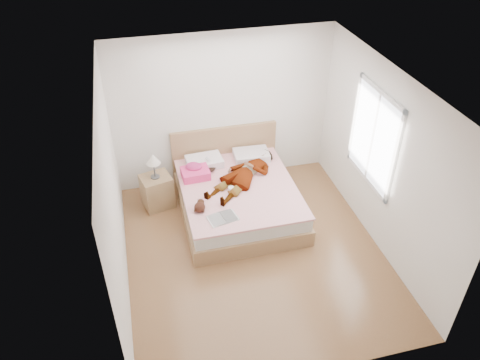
{
  "coord_description": "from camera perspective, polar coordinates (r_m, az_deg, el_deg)",
  "views": [
    {
      "loc": [
        -1.39,
        -4.7,
        4.79
      ],
      "look_at": [
        0.0,
        0.85,
        0.7
      ],
      "focal_mm": 35.0,
      "sensor_mm": 36.0,
      "label": 1
    }
  ],
  "objects": [
    {
      "name": "ground",
      "position": [
        6.85,
        1.74,
        -8.81
      ],
      "size": [
        4.0,
        4.0,
        0.0
      ],
      "primitive_type": "plane",
      "color": "#4D2B18",
      "rests_on": "ground"
    },
    {
      "name": "woman",
      "position": [
        7.35,
        0.5,
        1.02
      ],
      "size": [
        1.59,
        1.52,
        0.22
      ],
      "primitive_type": "imported",
      "rotation": [
        0.0,
        0.0,
        -0.84
      ],
      "color": "silver",
      "rests_on": "bed"
    },
    {
      "name": "hair",
      "position": [
        7.67,
        -4.48,
        1.83
      ],
      "size": [
        0.5,
        0.57,
        0.07
      ],
      "primitive_type": "ellipsoid",
      "rotation": [
        0.0,
        0.0,
        0.21
      ],
      "color": "black",
      "rests_on": "bed"
    },
    {
      "name": "phone",
      "position": [
        7.56,
        -3.93,
        2.54
      ],
      "size": [
        0.09,
        0.09,
        0.05
      ],
      "primitive_type": "cube",
      "rotation": [
        0.44,
        0.0,
        0.74
      ],
      "color": "silver",
      "rests_on": "bed"
    },
    {
      "name": "room_shell",
      "position": [
        6.77,
        15.97,
        5.01
      ],
      "size": [
        4.0,
        4.0,
        4.0
      ],
      "color": "white",
      "rests_on": "ground"
    },
    {
      "name": "bed",
      "position": [
        7.43,
        -0.35,
        -1.86
      ],
      "size": [
        1.8,
        2.08,
        1.0
      ],
      "color": "#8D6341",
      "rests_on": "ground"
    },
    {
      "name": "towel",
      "position": [
        7.42,
        -5.51,
        1.0
      ],
      "size": [
        0.45,
        0.38,
        0.23
      ],
      "color": "#F94386",
      "rests_on": "bed"
    },
    {
      "name": "magazine",
      "position": [
        6.62,
        -2.13,
        -4.65
      ],
      "size": [
        0.46,
        0.35,
        0.02
      ],
      "color": "white",
      "rests_on": "bed"
    },
    {
      "name": "coffee_mug",
      "position": [
        7.06,
        -1.06,
        -1.22
      ],
      "size": [
        0.13,
        0.09,
        0.1
      ],
      "color": "white",
      "rests_on": "bed"
    },
    {
      "name": "plush_toy",
      "position": [
        6.74,
        -4.92,
        -3.2
      ],
      "size": [
        0.21,
        0.27,
        0.14
      ],
      "color": "black",
      "rests_on": "bed"
    },
    {
      "name": "nightstand",
      "position": [
        7.6,
        -10.1,
        -1.09
      ],
      "size": [
        0.54,
        0.5,
        0.98
      ],
      "color": "brown",
      "rests_on": "ground"
    }
  ]
}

